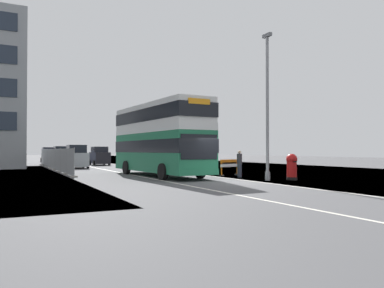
{
  "coord_description": "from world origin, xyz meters",
  "views": [
    {
      "loc": [
        -11.15,
        -18.37,
        1.78
      ],
      "look_at": [
        0.13,
        4.57,
        2.2
      ],
      "focal_mm": 35.94,
      "sensor_mm": 36.0,
      "label": 1
    }
  ],
  "objects_px": {
    "car_receding_far": "(61,155)",
    "car_oncoming_near": "(76,157)",
    "car_receding_mid": "(99,156)",
    "car_far_side": "(48,155)",
    "red_pillar_postbox": "(292,166)",
    "double_decker_bus": "(159,138)",
    "lamppost_foreground": "(267,111)",
    "pedestrian_at_kerb": "(239,164)",
    "roadworks_barrier": "(229,165)"
  },
  "relations": [
    {
      "from": "pedestrian_at_kerb",
      "to": "double_decker_bus",
      "type": "bearing_deg",
      "value": 139.3
    },
    {
      "from": "double_decker_bus",
      "to": "lamppost_foreground",
      "type": "bearing_deg",
      "value": -56.37
    },
    {
      "from": "double_decker_bus",
      "to": "car_oncoming_near",
      "type": "relative_size",
      "value": 2.85
    },
    {
      "from": "red_pillar_postbox",
      "to": "car_oncoming_near",
      "type": "xyz_separation_m",
      "value": [
        -8.98,
        21.45,
        0.22
      ]
    },
    {
      "from": "double_decker_bus",
      "to": "car_receding_far",
      "type": "relative_size",
      "value": 2.6
    },
    {
      "from": "car_oncoming_near",
      "to": "car_receding_mid",
      "type": "distance_m",
      "value": 8.07
    },
    {
      "from": "double_decker_bus",
      "to": "roadworks_barrier",
      "type": "bearing_deg",
      "value": -22.44
    },
    {
      "from": "red_pillar_postbox",
      "to": "car_far_side",
      "type": "relative_size",
      "value": 0.39
    },
    {
      "from": "red_pillar_postbox",
      "to": "roadworks_barrier",
      "type": "relative_size",
      "value": 0.9
    },
    {
      "from": "double_decker_bus",
      "to": "red_pillar_postbox",
      "type": "bearing_deg",
      "value": -49.62
    },
    {
      "from": "roadworks_barrier",
      "to": "car_far_side",
      "type": "height_order",
      "value": "car_far_side"
    },
    {
      "from": "red_pillar_postbox",
      "to": "car_receding_far",
      "type": "height_order",
      "value": "car_receding_far"
    },
    {
      "from": "red_pillar_postbox",
      "to": "car_oncoming_near",
      "type": "distance_m",
      "value": 23.25
    },
    {
      "from": "car_oncoming_near",
      "to": "pedestrian_at_kerb",
      "type": "bearing_deg",
      "value": -67.96
    },
    {
      "from": "car_oncoming_near",
      "to": "pedestrian_at_kerb",
      "type": "relative_size",
      "value": 2.21
    },
    {
      "from": "double_decker_bus",
      "to": "car_far_side",
      "type": "distance_m",
      "value": 38.36
    },
    {
      "from": "car_receding_far",
      "to": "car_far_side",
      "type": "xyz_separation_m",
      "value": [
        -0.85,
        8.47,
        -0.03
      ]
    },
    {
      "from": "car_oncoming_near",
      "to": "car_receding_mid",
      "type": "height_order",
      "value": "car_oncoming_near"
    },
    {
      "from": "car_receding_mid",
      "to": "car_receding_far",
      "type": "height_order",
      "value": "car_receding_far"
    },
    {
      "from": "car_receding_far",
      "to": "car_far_side",
      "type": "bearing_deg",
      "value": 95.76
    },
    {
      "from": "car_receding_mid",
      "to": "pedestrian_at_kerb",
      "type": "relative_size",
      "value": 2.33
    },
    {
      "from": "pedestrian_at_kerb",
      "to": "car_far_side",
      "type": "bearing_deg",
      "value": 100.51
    },
    {
      "from": "lamppost_foreground",
      "to": "car_far_side",
      "type": "height_order",
      "value": "lamppost_foreground"
    },
    {
      "from": "car_oncoming_near",
      "to": "pedestrian_at_kerb",
      "type": "distance_m",
      "value": 19.66
    },
    {
      "from": "lamppost_foreground",
      "to": "red_pillar_postbox",
      "type": "height_order",
      "value": "lamppost_foreground"
    },
    {
      "from": "double_decker_bus",
      "to": "red_pillar_postbox",
      "type": "xyz_separation_m",
      "value": [
        5.83,
        -6.85,
        -1.76
      ]
    },
    {
      "from": "red_pillar_postbox",
      "to": "car_far_side",
      "type": "xyz_separation_m",
      "value": [
        -9.36,
        45.02,
        0.19
      ]
    },
    {
      "from": "pedestrian_at_kerb",
      "to": "car_receding_mid",
      "type": "bearing_deg",
      "value": 97.88
    },
    {
      "from": "car_far_side",
      "to": "pedestrian_at_kerb",
      "type": "bearing_deg",
      "value": -79.49
    },
    {
      "from": "car_far_side",
      "to": "pedestrian_at_kerb",
      "type": "distance_m",
      "value": 42.51
    },
    {
      "from": "double_decker_bus",
      "to": "roadworks_barrier",
      "type": "height_order",
      "value": "double_decker_bus"
    },
    {
      "from": "double_decker_bus",
      "to": "car_receding_mid",
      "type": "xyz_separation_m",
      "value": [
        0.72,
        21.67,
        -1.57
      ]
    },
    {
      "from": "car_receding_mid",
      "to": "car_far_side",
      "type": "relative_size",
      "value": 1.03
    },
    {
      "from": "car_receding_far",
      "to": "car_oncoming_near",
      "type": "bearing_deg",
      "value": -91.82
    },
    {
      "from": "red_pillar_postbox",
      "to": "car_far_side",
      "type": "bearing_deg",
      "value": 101.75
    },
    {
      "from": "double_decker_bus",
      "to": "car_receding_mid",
      "type": "bearing_deg",
      "value": 88.11
    },
    {
      "from": "lamppost_foreground",
      "to": "car_receding_mid",
      "type": "height_order",
      "value": "lamppost_foreground"
    },
    {
      "from": "car_receding_mid",
      "to": "lamppost_foreground",
      "type": "bearing_deg",
      "value": -82.72
    },
    {
      "from": "red_pillar_postbox",
      "to": "roadworks_barrier",
      "type": "bearing_deg",
      "value": 104.57
    },
    {
      "from": "car_oncoming_near",
      "to": "car_receding_far",
      "type": "relative_size",
      "value": 0.91
    },
    {
      "from": "red_pillar_postbox",
      "to": "car_receding_mid",
      "type": "relative_size",
      "value": 0.38
    },
    {
      "from": "car_receding_mid",
      "to": "car_oncoming_near",
      "type": "bearing_deg",
      "value": -118.7
    },
    {
      "from": "car_far_side",
      "to": "roadworks_barrier",
      "type": "bearing_deg",
      "value": -78.61
    },
    {
      "from": "car_receding_far",
      "to": "car_far_side",
      "type": "distance_m",
      "value": 8.51
    },
    {
      "from": "car_oncoming_near",
      "to": "red_pillar_postbox",
      "type": "bearing_deg",
      "value": -67.27
    },
    {
      "from": "car_oncoming_near",
      "to": "car_receding_mid",
      "type": "bearing_deg",
      "value": 61.3
    },
    {
      "from": "roadworks_barrier",
      "to": "car_oncoming_near",
      "type": "distance_m",
      "value": 18.18
    },
    {
      "from": "car_oncoming_near",
      "to": "car_receding_far",
      "type": "height_order",
      "value": "car_receding_far"
    },
    {
      "from": "red_pillar_postbox",
      "to": "roadworks_barrier",
      "type": "distance_m",
      "value": 5.15
    },
    {
      "from": "red_pillar_postbox",
      "to": "lamppost_foreground",
      "type": "bearing_deg",
      "value": 166.45
    }
  ]
}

